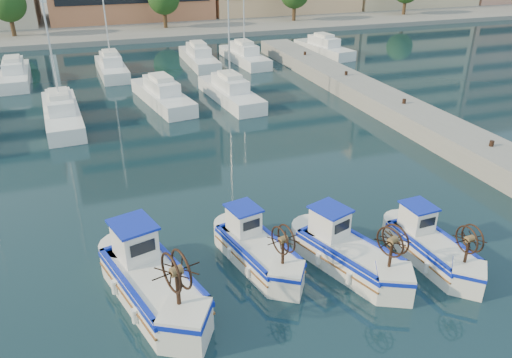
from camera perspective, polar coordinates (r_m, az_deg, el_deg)
name	(u,v)px	position (r m, az deg, el deg)	size (l,w,h in m)	color
ground	(319,280)	(18.73, 7.26, -11.40)	(300.00, 300.00, 0.00)	#172E3B
quay	(463,143)	(31.06, 22.62, 3.79)	(3.00, 60.00, 1.20)	gray
yacht_marina	(134,83)	(42.45, -13.74, 10.60)	(39.93, 23.19, 11.50)	white
fishing_boat_a	(151,279)	(17.60, -11.92, -11.09)	(3.25, 5.15, 3.12)	white
fishing_boat_b	(256,247)	(19.06, 0.04, -7.83)	(2.44, 4.18, 2.53)	white
fishing_boat_c	(348,251)	(19.10, 10.45, -8.09)	(3.01, 4.47, 2.70)	white
fishing_boat_d	(430,245)	(20.37, 19.32, -7.12)	(1.83, 4.02, 2.47)	white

